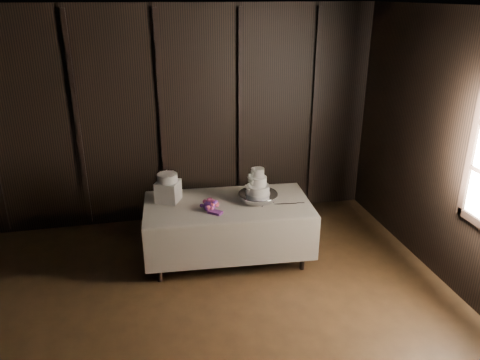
# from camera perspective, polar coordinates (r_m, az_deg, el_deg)

# --- Properties ---
(room) EXTENTS (6.08, 7.08, 3.08)m
(room) POSITION_cam_1_polar(r_m,az_deg,el_deg) (3.28, -5.87, -7.74)
(room) COLOR black
(room) RESTS_ON ground
(display_table) EXTENTS (2.06, 1.17, 0.76)m
(display_table) POSITION_cam_1_polar(r_m,az_deg,el_deg) (5.77, -1.46, -5.96)
(display_table) COLOR beige
(display_table) RESTS_ON ground
(cake_stand) EXTENTS (0.61, 0.61, 0.09)m
(cake_stand) POSITION_cam_1_polar(r_m,az_deg,el_deg) (5.68, 2.21, -2.08)
(cake_stand) COLOR silver
(cake_stand) RESTS_ON display_table
(wedding_cake) EXTENTS (0.31, 0.27, 0.33)m
(wedding_cake) POSITION_cam_1_polar(r_m,az_deg,el_deg) (5.59, 2.03, -0.52)
(wedding_cake) COLOR white
(wedding_cake) RESTS_ON cake_stand
(bouquet) EXTENTS (0.44, 0.45, 0.17)m
(bouquet) POSITION_cam_1_polar(r_m,az_deg,el_deg) (5.45, -3.78, -3.06)
(bouquet) COLOR #B93F70
(bouquet) RESTS_ON display_table
(box_pedestal) EXTENTS (0.35, 0.35, 0.25)m
(box_pedestal) POSITION_cam_1_polar(r_m,az_deg,el_deg) (5.71, -8.74, -1.35)
(box_pedestal) COLOR white
(box_pedestal) RESTS_ON display_table
(small_cake) EXTENTS (0.28, 0.28, 0.10)m
(small_cake) POSITION_cam_1_polar(r_m,az_deg,el_deg) (5.64, -8.84, 0.27)
(small_cake) COLOR white
(small_cake) RESTS_ON box_pedestal
(cake_knife) EXTENTS (0.37, 0.07, 0.01)m
(cake_knife) POSITION_cam_1_polar(r_m,az_deg,el_deg) (5.61, 5.54, -2.91)
(cake_knife) COLOR silver
(cake_knife) RESTS_ON display_table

